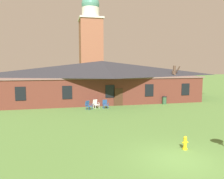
{
  "coord_description": "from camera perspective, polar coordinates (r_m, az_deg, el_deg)",
  "views": [
    {
      "loc": [
        -5.73,
        -9.86,
        4.74
      ],
      "look_at": [
        -1.25,
        9.35,
        2.66
      ],
      "focal_mm": 35.97,
      "sensor_mm": 36.0,
      "label": 1
    }
  ],
  "objects": [
    {
      "name": "brick_building",
      "position": [
        31.23,
        -2.54,
        2.39
      ],
      "size": [
        25.75,
        10.4,
        5.43
      ],
      "color": "brown",
      "rests_on": "ground"
    },
    {
      "name": "ground_plane",
      "position": [
        12.35,
        16.4,
        -16.8
      ],
      "size": [
        200.0,
        200.0,
        0.0
      ],
      "primitive_type": "plane",
      "color": "#517A38"
    },
    {
      "name": "trash_bin",
      "position": [
        28.61,
        13.17,
        -2.67
      ],
      "size": [
        0.56,
        0.56,
        0.98
      ],
      "color": "#335638",
      "rests_on": "ground"
    },
    {
      "name": "lawn_chair_left_end",
      "position": [
        25.17,
        -1.75,
        -3.68
      ],
      "size": [
        0.67,
        0.7,
        0.96
      ],
      "color": "#2D5693",
      "rests_on": "ground"
    },
    {
      "name": "dome_tower",
      "position": [
        50.75,
        -5.41,
        11.47
      ],
      "size": [
        5.18,
        5.18,
        20.83
      ],
      "color": "#93563D",
      "rests_on": "ground"
    },
    {
      "name": "lawn_chair_near_door",
      "position": [
        25.36,
        -4.16,
        -3.62
      ],
      "size": [
        0.77,
        0.82,
        0.96
      ],
      "color": "white",
      "rests_on": "ground"
    },
    {
      "name": "bare_tree_beside_building",
      "position": [
        32.27,
        15.49,
        2.09
      ],
      "size": [
        1.63,
        1.68,
        4.78
      ],
      "color": "brown",
      "rests_on": "ground"
    },
    {
      "name": "lawn_chair_by_porch",
      "position": [
        24.61,
        -6.04,
        -3.93
      ],
      "size": [
        0.84,
        0.87,
        0.96
      ],
      "color": "#2D5693",
      "rests_on": "ground"
    },
    {
      "name": "fire_hydrant",
      "position": [
        13.72,
        18.09,
        -12.83
      ],
      "size": [
        0.36,
        0.28,
        0.79
      ],
      "color": "gold",
      "rests_on": "ground"
    }
  ]
}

